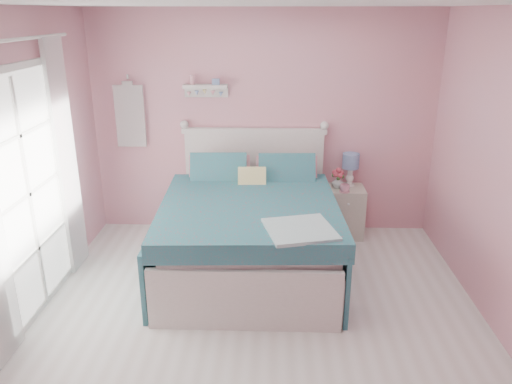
# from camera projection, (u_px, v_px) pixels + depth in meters

# --- Properties ---
(floor) EXTENTS (4.50, 4.50, 0.00)m
(floor) POSITION_uv_depth(u_px,v_px,m) (257.00, 335.00, 4.18)
(floor) COLOR beige
(floor) RESTS_ON ground
(room_shell) EXTENTS (4.50, 4.50, 4.50)m
(room_shell) POSITION_uv_depth(u_px,v_px,m) (257.00, 152.00, 3.64)
(room_shell) COLOR pink
(room_shell) RESTS_ON floor
(bed) EXTENTS (1.79, 2.21, 1.27)m
(bed) POSITION_uv_depth(u_px,v_px,m) (250.00, 232.00, 5.12)
(bed) COLOR silver
(bed) RESTS_ON floor
(nightstand) EXTENTS (0.42, 0.42, 0.60)m
(nightstand) POSITION_uv_depth(u_px,v_px,m) (345.00, 211.00, 5.94)
(nightstand) COLOR beige
(nightstand) RESTS_ON floor
(table_lamp) EXTENTS (0.19, 0.19, 0.39)m
(table_lamp) POSITION_uv_depth(u_px,v_px,m) (351.00, 163.00, 5.84)
(table_lamp) COLOR white
(table_lamp) RESTS_ON nightstand
(vase) EXTENTS (0.18, 0.18, 0.14)m
(vase) POSITION_uv_depth(u_px,v_px,m) (338.00, 182.00, 5.82)
(vase) COLOR silver
(vase) RESTS_ON nightstand
(teacup) EXTENTS (0.14, 0.14, 0.09)m
(teacup) POSITION_uv_depth(u_px,v_px,m) (345.00, 188.00, 5.69)
(teacup) COLOR pink
(teacup) RESTS_ON nightstand
(roses) EXTENTS (0.14, 0.11, 0.12)m
(roses) POSITION_uv_depth(u_px,v_px,m) (338.00, 173.00, 5.78)
(roses) COLOR #CE465A
(roses) RESTS_ON vase
(wall_shelf) EXTENTS (0.50, 0.15, 0.25)m
(wall_shelf) POSITION_uv_depth(u_px,v_px,m) (205.00, 88.00, 5.66)
(wall_shelf) COLOR silver
(wall_shelf) RESTS_ON room_shell
(hanging_dress) EXTENTS (0.34, 0.03, 0.72)m
(hanging_dress) POSITION_uv_depth(u_px,v_px,m) (130.00, 116.00, 5.80)
(hanging_dress) COLOR white
(hanging_dress) RESTS_ON room_shell
(french_door) EXTENTS (0.04, 1.32, 2.16)m
(french_door) POSITION_uv_depth(u_px,v_px,m) (28.00, 195.00, 4.25)
(french_door) COLOR silver
(french_door) RESTS_ON floor
(curtain_far) EXTENTS (0.04, 0.40, 2.32)m
(curtain_far) POSITION_uv_depth(u_px,v_px,m) (66.00, 159.00, 4.91)
(curtain_far) COLOR white
(curtain_far) RESTS_ON floor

